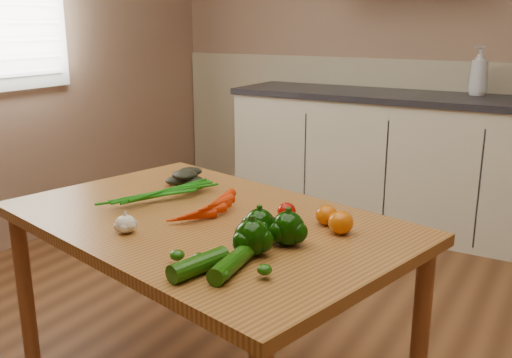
{
  "coord_description": "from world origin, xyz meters",
  "views": [
    {
      "loc": [
        0.97,
        -1.51,
        1.35
      ],
      "look_at": [
        -0.04,
        0.21,
        0.8
      ],
      "focal_mm": 40.0,
      "sensor_mm": 36.0,
      "label": 1
    }
  ],
  "objects_px": {
    "leafy_greens": "(186,171)",
    "pepper_c": "(252,238)",
    "tomato_c": "(341,222)",
    "garlic_bulb": "(126,224)",
    "pepper_b": "(288,228)",
    "zucchini_b": "(199,264)",
    "soap_bottle_a": "(479,71)",
    "table": "(206,240)",
    "tomato_a": "(287,211)",
    "zucchini_a": "(231,264)",
    "carrot_bunch": "(193,202)",
    "tomato_b": "(326,215)",
    "pepper_a": "(259,225)"
  },
  "relations": [
    {
      "from": "leafy_greens",
      "to": "tomato_b",
      "type": "relative_size",
      "value": 2.71
    },
    {
      "from": "leafy_greens",
      "to": "pepper_b",
      "type": "distance_m",
      "value": 0.76
    },
    {
      "from": "pepper_a",
      "to": "pepper_c",
      "type": "xyz_separation_m",
      "value": [
        0.04,
        -0.11,
        0.0
      ]
    },
    {
      "from": "carrot_bunch",
      "to": "zucchini_a",
      "type": "distance_m",
      "value": 0.52
    },
    {
      "from": "leafy_greens",
      "to": "pepper_c",
      "type": "bearing_deg",
      "value": -39.42
    },
    {
      "from": "pepper_c",
      "to": "zucchini_b",
      "type": "xyz_separation_m",
      "value": [
        -0.05,
        -0.18,
        -0.02
      ]
    },
    {
      "from": "garlic_bulb",
      "to": "tomato_b",
      "type": "distance_m",
      "value": 0.63
    },
    {
      "from": "zucchini_a",
      "to": "tomato_b",
      "type": "bearing_deg",
      "value": 81.79
    },
    {
      "from": "tomato_c",
      "to": "zucchini_b",
      "type": "height_order",
      "value": "tomato_c"
    },
    {
      "from": "leafy_greens",
      "to": "soap_bottle_a",
      "type": "bearing_deg",
      "value": 70.23
    },
    {
      "from": "tomato_a",
      "to": "zucchini_a",
      "type": "bearing_deg",
      "value": -81.27
    },
    {
      "from": "table",
      "to": "pepper_b",
      "type": "distance_m",
      "value": 0.38
    },
    {
      "from": "pepper_b",
      "to": "zucchini_b",
      "type": "xyz_separation_m",
      "value": [
        -0.11,
        -0.3,
        -0.02
      ]
    },
    {
      "from": "tomato_a",
      "to": "leafy_greens",
      "type": "bearing_deg",
      "value": 161.4
    },
    {
      "from": "tomato_c",
      "to": "zucchini_b",
      "type": "distance_m",
      "value": 0.5
    },
    {
      "from": "zucchini_a",
      "to": "leafy_greens",
      "type": "bearing_deg",
      "value": 134.72
    },
    {
      "from": "soap_bottle_a",
      "to": "pepper_c",
      "type": "distance_m",
      "value": 2.59
    },
    {
      "from": "pepper_a",
      "to": "tomato_b",
      "type": "relative_size",
      "value": 1.33
    },
    {
      "from": "pepper_b",
      "to": "tomato_b",
      "type": "height_order",
      "value": "pepper_b"
    },
    {
      "from": "table",
      "to": "garlic_bulb",
      "type": "bearing_deg",
      "value": -104.32
    },
    {
      "from": "tomato_a",
      "to": "tomato_c",
      "type": "bearing_deg",
      "value": -9.37
    },
    {
      "from": "pepper_b",
      "to": "pepper_c",
      "type": "distance_m",
      "value": 0.13
    },
    {
      "from": "pepper_a",
      "to": "pepper_b",
      "type": "relative_size",
      "value": 0.95
    },
    {
      "from": "garlic_bulb",
      "to": "pepper_a",
      "type": "distance_m",
      "value": 0.42
    },
    {
      "from": "soap_bottle_a",
      "to": "tomato_c",
      "type": "height_order",
      "value": "soap_bottle_a"
    },
    {
      "from": "pepper_c",
      "to": "garlic_bulb",
      "type": "bearing_deg",
      "value": -173.55
    },
    {
      "from": "pepper_c",
      "to": "tomato_b",
      "type": "xyz_separation_m",
      "value": [
        0.08,
        0.33,
        -0.02
      ]
    },
    {
      "from": "zucchini_a",
      "to": "soap_bottle_a",
      "type": "bearing_deg",
      "value": 87.43
    },
    {
      "from": "leafy_greens",
      "to": "pepper_c",
      "type": "height_order",
      "value": "pepper_c"
    },
    {
      "from": "table",
      "to": "pepper_a",
      "type": "bearing_deg",
      "value": -4.21
    },
    {
      "from": "soap_bottle_a",
      "to": "leafy_greens",
      "type": "xyz_separation_m",
      "value": [
        -0.74,
        -2.07,
        -0.28
      ]
    },
    {
      "from": "soap_bottle_a",
      "to": "zucchini_a",
      "type": "relative_size",
      "value": 1.61
    },
    {
      "from": "soap_bottle_a",
      "to": "garlic_bulb",
      "type": "height_order",
      "value": "soap_bottle_a"
    },
    {
      "from": "table",
      "to": "pepper_c",
      "type": "height_order",
      "value": "pepper_c"
    },
    {
      "from": "soap_bottle_a",
      "to": "tomato_a",
      "type": "height_order",
      "value": "soap_bottle_a"
    },
    {
      "from": "leafy_greens",
      "to": "pepper_b",
      "type": "bearing_deg",
      "value": -30.02
    },
    {
      "from": "zucchini_a",
      "to": "tomato_a",
      "type": "bearing_deg",
      "value": 98.73
    },
    {
      "from": "tomato_a",
      "to": "zucchini_a",
      "type": "distance_m",
      "value": 0.45
    },
    {
      "from": "leafy_greens",
      "to": "zucchini_b",
      "type": "height_order",
      "value": "leafy_greens"
    },
    {
      "from": "pepper_a",
      "to": "zucchini_b",
      "type": "bearing_deg",
      "value": -92.78
    },
    {
      "from": "pepper_b",
      "to": "pepper_a",
      "type": "bearing_deg",
      "value": -175.1
    },
    {
      "from": "pepper_b",
      "to": "pepper_c",
      "type": "bearing_deg",
      "value": -113.65
    },
    {
      "from": "table",
      "to": "zucchini_a",
      "type": "bearing_deg",
      "value": -32.37
    },
    {
      "from": "carrot_bunch",
      "to": "tomato_b",
      "type": "height_order",
      "value": "carrot_bunch"
    },
    {
      "from": "table",
      "to": "leafy_greens",
      "type": "relative_size",
      "value": 7.86
    },
    {
      "from": "carrot_bunch",
      "to": "zucchini_b",
      "type": "height_order",
      "value": "carrot_bunch"
    },
    {
      "from": "carrot_bunch",
      "to": "garlic_bulb",
      "type": "xyz_separation_m",
      "value": [
        -0.06,
        -0.27,
        -0.01
      ]
    },
    {
      "from": "table",
      "to": "zucchini_b",
      "type": "distance_m",
      "value": 0.46
    },
    {
      "from": "soap_bottle_a",
      "to": "pepper_b",
      "type": "height_order",
      "value": "soap_bottle_a"
    },
    {
      "from": "tomato_c",
      "to": "garlic_bulb",
      "type": "bearing_deg",
      "value": -150.35
    }
  ]
}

